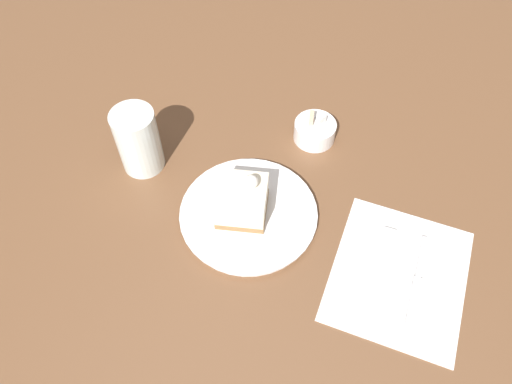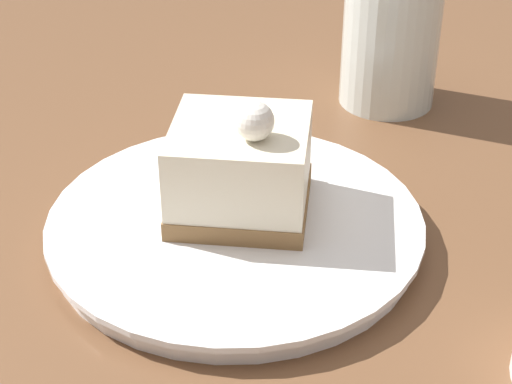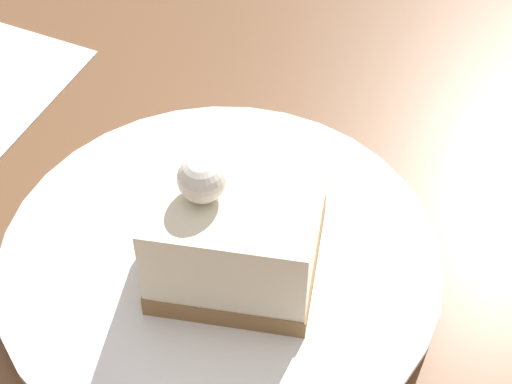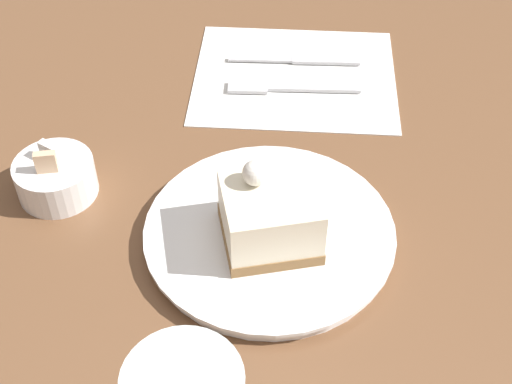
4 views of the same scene
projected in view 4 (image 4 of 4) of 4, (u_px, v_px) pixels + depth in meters
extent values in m
plane|color=brown|center=(292.00, 262.00, 0.64)|extent=(4.00, 4.00, 0.00)
cylinder|color=white|center=(269.00, 235.00, 0.65)|extent=(0.22, 0.22, 0.02)
cylinder|color=white|center=(269.00, 230.00, 0.65)|extent=(0.23, 0.23, 0.00)
cube|color=olive|center=(270.00, 233.00, 0.64)|extent=(0.10, 0.10, 0.01)
cube|color=#EFE5C6|center=(270.00, 211.00, 0.62)|extent=(0.10, 0.10, 0.05)
sphere|color=white|center=(255.00, 173.00, 0.60)|extent=(0.02, 0.02, 0.02)
cube|color=white|center=(295.00, 76.00, 0.84)|extent=(0.22, 0.25, 0.00)
cube|color=silver|center=(314.00, 88.00, 0.82)|extent=(0.02, 0.11, 0.00)
cube|color=silver|center=(248.00, 87.00, 0.82)|extent=(0.03, 0.05, 0.00)
cube|color=silver|center=(329.00, 61.00, 0.86)|extent=(0.02, 0.08, 0.00)
cube|color=silver|center=(262.00, 59.00, 0.86)|extent=(0.02, 0.08, 0.00)
cylinder|color=white|center=(56.00, 178.00, 0.69)|extent=(0.08, 0.08, 0.04)
cube|color=#D8B28C|center=(46.00, 163.00, 0.67)|extent=(0.01, 0.02, 0.02)
cube|color=white|center=(49.00, 152.00, 0.68)|extent=(0.02, 0.02, 0.02)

